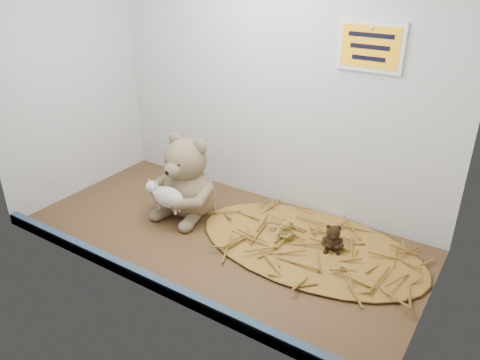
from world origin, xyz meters
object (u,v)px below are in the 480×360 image
Objects in this scene: toy_lamb at (168,197)px; mini_teddy_tan at (287,228)px; mini_teddy_brown at (333,236)px; main_teddy at (188,176)px.

mini_teddy_tan is at bearing 19.19° from toy_lamb.
mini_teddy_brown reaches higher than mini_teddy_tan.
toy_lamb is 2.13× the size of mini_teddy_tan.
toy_lamb is at bearing -136.74° from mini_teddy_tan.
toy_lamb is at bearing 173.72° from mini_teddy_brown.
main_teddy reaches higher than mini_teddy_tan.
main_teddy is 49.17cm from mini_teddy_brown.
main_teddy is at bearing 90.00° from toy_lamb.
main_teddy is 3.42× the size of mini_teddy_brown.
main_teddy is 10.23cm from toy_lamb.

